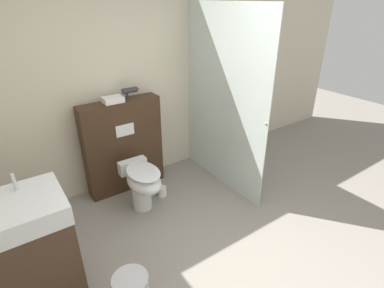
% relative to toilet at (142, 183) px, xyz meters
% --- Properties ---
extents(wall_back, '(8.00, 0.06, 2.50)m').
position_rel_toilet_xyz_m(wall_back, '(0.17, 0.74, 0.89)').
color(wall_back, beige).
rests_on(wall_back, ground_plane).
extents(partition_panel, '(0.95, 0.22, 1.16)m').
position_rel_toilet_xyz_m(partition_panel, '(0.03, 0.55, 0.22)').
color(partition_panel, '#3D2819').
rests_on(partition_panel, ground_plane).
extents(shower_glass, '(0.04, 1.45, 2.18)m').
position_rel_toilet_xyz_m(shower_glass, '(1.12, -0.01, 0.73)').
color(shower_glass, silver).
rests_on(shower_glass, ground_plane).
extents(toilet, '(0.34, 0.58, 0.54)m').
position_rel_toilet_xyz_m(toilet, '(0.00, 0.00, 0.00)').
color(toilet, white).
rests_on(toilet, ground_plane).
extents(sink_vanity, '(0.55, 0.55, 1.09)m').
position_rel_toilet_xyz_m(sink_vanity, '(-1.16, -0.54, 0.12)').
color(sink_vanity, '#473323').
rests_on(sink_vanity, ground_plane).
extents(hair_drier, '(0.21, 0.06, 0.13)m').
position_rel_toilet_xyz_m(hair_drier, '(0.19, 0.56, 0.89)').
color(hair_drier, '#2D2D33').
rests_on(hair_drier, partition_panel).
extents(folded_towel, '(0.22, 0.17, 0.06)m').
position_rel_toilet_xyz_m(folded_towel, '(-0.03, 0.54, 0.82)').
color(folded_towel, white).
rests_on(folded_towel, partition_panel).
extents(spare_toilet_roll, '(0.11, 0.11, 0.12)m').
position_rel_toilet_xyz_m(spare_toilet_roll, '(0.30, 0.11, -0.30)').
color(spare_toilet_roll, white).
rests_on(spare_toilet_roll, ground_plane).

